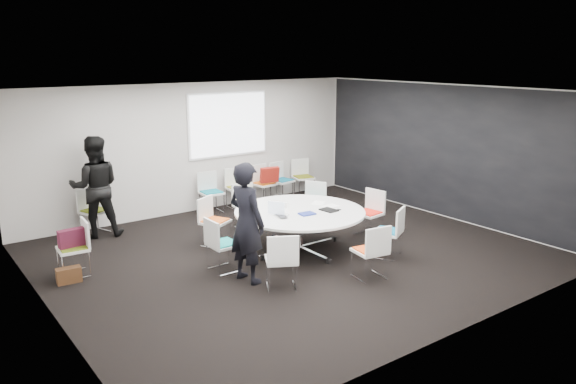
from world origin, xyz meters
TOP-DOWN VIEW (x-y plane):
  - room_shell at (0.09, 0.00)m, footprint 8.08×7.08m
  - conference_table at (0.21, 0.07)m, footprint 2.29×2.29m
  - projection_screen at (0.80, 3.46)m, footprint 1.90×0.03m
  - chair_ring_a at (1.76, -0.07)m, footprint 0.51×0.52m
  - chair_ring_b at (1.30, 1.08)m, footprint 0.61×0.62m
  - chair_ring_c at (0.15, 1.73)m, footprint 0.51×0.50m
  - chair_ring_d at (-0.87, 1.19)m, footprint 0.61×0.61m
  - chair_ring_e at (-1.37, 0.02)m, footprint 0.45×0.46m
  - chair_ring_f at (-1.02, -1.10)m, footprint 0.62×0.61m
  - chair_ring_g at (0.31, -1.60)m, footprint 0.52×0.52m
  - chair_ring_h at (1.23, -1.10)m, footprint 0.61×0.61m
  - chair_back_a at (0.12, 3.13)m, footprint 0.49×0.48m
  - chair_back_b at (0.81, 3.15)m, footprint 0.48×0.47m
  - chair_back_c at (1.53, 3.15)m, footprint 0.51×0.50m
  - chair_back_d at (2.05, 3.17)m, footprint 0.52×0.51m
  - chair_back_e at (2.69, 3.16)m, footprint 0.55×0.54m
  - chair_spare_left at (-3.34, 1.24)m, footprint 0.48×0.49m
  - chair_person_back at (-2.40, 3.16)m, footprint 0.59×0.58m
  - person_main at (-1.26, -0.54)m, footprint 0.56×0.75m
  - person_back at (-2.40, 3.00)m, footprint 1.12×0.98m
  - laptop at (-0.23, -0.05)m, footprint 0.27×0.36m
  - laptop_lid at (-0.29, 0.07)m, footprint 0.18×0.26m
  - notebook_black at (0.62, -0.23)m, footprint 0.24×0.32m
  - tablet_folio at (0.16, -0.20)m, footprint 0.28×0.22m
  - papers_right at (0.79, 0.27)m, footprint 0.37×0.35m
  - papers_front at (0.83, -0.02)m, footprint 0.31×0.22m
  - cup at (0.12, 0.38)m, footprint 0.08×0.08m
  - phone at (0.75, -0.31)m, footprint 0.15×0.10m
  - maroon_bag at (-3.35, 1.24)m, footprint 0.41×0.17m
  - brown_bag at (-3.51, 1.00)m, footprint 0.37×0.19m
  - red_jacket at (1.53, 2.93)m, footprint 0.46×0.24m

SIDE VIEW (x-z plane):
  - brown_bag at x=-3.51m, z-range 0.00..0.24m
  - chair_ring_a at x=1.76m, z-range -0.16..0.72m
  - chair_ring_b at x=1.30m, z-range -0.16..0.72m
  - chair_ring_c at x=0.15m, z-range -0.16..0.72m
  - chair_ring_d at x=-0.87m, z-range -0.16..0.72m
  - chair_ring_e at x=-1.37m, z-range -0.16..0.72m
  - chair_ring_f at x=-1.02m, z-range -0.16..0.72m
  - chair_ring_g at x=0.31m, z-range -0.16..0.72m
  - chair_ring_h at x=1.23m, z-range -0.16..0.72m
  - chair_back_a at x=0.12m, z-range -0.16..0.72m
  - chair_back_b at x=0.81m, z-range -0.16..0.72m
  - chair_back_c at x=1.53m, z-range -0.16..0.72m
  - chair_back_d at x=2.05m, z-range -0.16..0.72m
  - chair_back_e at x=2.69m, z-range -0.16..0.72m
  - chair_spare_left at x=-3.34m, z-range -0.16..0.72m
  - chair_person_back at x=-2.40m, z-range -0.16..0.72m
  - conference_table at x=0.21m, z-range 0.18..0.91m
  - maroon_bag at x=-3.35m, z-range 0.48..0.76m
  - red_jacket at x=1.53m, z-range 0.52..0.88m
  - papers_right at x=0.79m, z-range 0.73..0.73m
  - papers_front at x=0.83m, z-range 0.73..0.73m
  - phone at x=0.75m, z-range 0.73..0.74m
  - notebook_black at x=0.62m, z-range 0.73..0.75m
  - laptop at x=-0.23m, z-range 0.73..0.76m
  - tablet_folio at x=0.16m, z-range 0.73..0.76m
  - cup at x=0.12m, z-range 0.73..0.82m
  - laptop_lid at x=-0.29m, z-range 0.75..0.97m
  - person_main at x=-1.26m, z-range 0.00..1.86m
  - person_back at x=-2.40m, z-range 0.00..1.93m
  - room_shell at x=0.09m, z-range -0.04..2.84m
  - projection_screen at x=0.80m, z-range 1.17..2.53m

